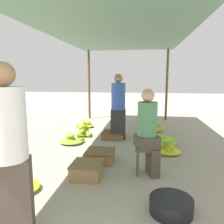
# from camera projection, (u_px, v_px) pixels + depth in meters

# --- Properties ---
(canopy_post_back_left) EXTENTS (0.08, 0.08, 2.46)m
(canopy_post_back_left) POSITION_uv_depth(u_px,v_px,m) (89.00, 85.00, 7.94)
(canopy_post_back_left) COLOR brown
(canopy_post_back_left) RESTS_ON ground
(canopy_post_back_right) EXTENTS (0.08, 0.08, 2.46)m
(canopy_post_back_right) POSITION_uv_depth(u_px,v_px,m) (167.00, 85.00, 7.55)
(canopy_post_back_right) COLOR brown
(canopy_post_back_right) RESTS_ON ground
(canopy_tarp) EXTENTS (3.16, 6.69, 0.04)m
(canopy_tarp) POSITION_uv_depth(u_px,v_px,m) (116.00, 29.00, 4.48)
(canopy_tarp) COLOR #567A60
(canopy_tarp) RESTS_ON canopy_post_front_left
(vendor_foreground) EXTENTS (0.45, 0.45, 1.65)m
(vendor_foreground) POSITION_uv_depth(u_px,v_px,m) (8.00, 150.00, 1.99)
(vendor_foreground) COLOR #4C4238
(vendor_foreground) RESTS_ON ground
(stool) EXTENTS (0.34, 0.34, 0.44)m
(stool) POSITION_uv_depth(u_px,v_px,m) (146.00, 152.00, 3.41)
(stool) COLOR #4C4C4C
(stool) RESTS_ON ground
(vendor_seated) EXTENTS (0.42, 0.42, 1.34)m
(vendor_seated) POSITION_uv_depth(u_px,v_px,m) (148.00, 130.00, 3.35)
(vendor_seated) COLOR #4C4238
(vendor_seated) RESTS_ON ground
(basin_black) EXTENTS (0.48, 0.48, 0.18)m
(basin_black) POSITION_uv_depth(u_px,v_px,m) (171.00, 205.00, 2.45)
(basin_black) COLOR black
(basin_black) RESTS_ON ground
(banana_pile_left_0) EXTENTS (0.59, 0.47, 0.25)m
(banana_pile_left_0) POSITION_uv_depth(u_px,v_px,m) (72.00, 140.00, 5.03)
(banana_pile_left_0) COLOR #81B835
(banana_pile_left_0) RESTS_ON ground
(banana_pile_left_1) EXTENTS (0.55, 0.47, 0.22)m
(banana_pile_left_1) POSITION_uv_depth(u_px,v_px,m) (85.00, 125.00, 6.62)
(banana_pile_left_1) COLOR #9BC230
(banana_pile_left_1) RESTS_ON ground
(banana_pile_left_2) EXTENTS (0.48, 0.44, 0.30)m
(banana_pile_left_2) POSITION_uv_depth(u_px,v_px,m) (84.00, 132.00, 5.64)
(banana_pile_left_2) COLOR #C7D429
(banana_pile_left_2) RESTS_ON ground
(banana_pile_left_3) EXTENTS (0.61, 0.51, 0.24)m
(banana_pile_left_3) POSITION_uv_depth(u_px,v_px,m) (16.00, 185.00, 2.93)
(banana_pile_left_3) COLOR #A0C42F
(banana_pile_left_3) RESTS_ON ground
(banana_pile_right_0) EXTENTS (0.51, 0.57, 0.15)m
(banana_pile_right_0) POSITION_uv_depth(u_px,v_px,m) (148.00, 122.00, 7.10)
(banana_pile_right_0) COLOR #C7D429
(banana_pile_right_0) RESTS_ON ground
(banana_pile_right_1) EXTENTS (0.49, 0.47, 0.34)m
(banana_pile_right_1) POSITION_uv_depth(u_px,v_px,m) (168.00, 148.00, 4.35)
(banana_pile_right_1) COLOR #96C031
(banana_pile_right_1) RESTS_ON ground
(banana_pile_right_2) EXTENTS (0.56, 0.52, 0.16)m
(banana_pile_right_2) POSITION_uv_depth(u_px,v_px,m) (166.00, 140.00, 5.11)
(banana_pile_right_2) COLOR #C2D229
(banana_pile_right_2) RESTS_ON ground
(banana_pile_right_3) EXTENTS (0.58, 0.50, 0.33)m
(banana_pile_right_3) POSITION_uv_depth(u_px,v_px,m) (155.00, 128.00, 6.16)
(banana_pile_right_3) COLOR #B2CC2C
(banana_pile_right_3) RESTS_ON ground
(crate_near) EXTENTS (0.46, 0.46, 0.22)m
(crate_near) POSITION_uv_depth(u_px,v_px,m) (87.00, 170.00, 3.33)
(crate_near) COLOR #9E7A4C
(crate_near) RESTS_ON ground
(crate_mid) EXTENTS (0.54, 0.54, 0.16)m
(crate_mid) POSITION_uv_depth(u_px,v_px,m) (114.00, 135.00, 5.46)
(crate_mid) COLOR brown
(crate_mid) RESTS_ON ground
(crate_far) EXTENTS (0.50, 0.50, 0.20)m
(crate_far) POSITION_uv_depth(u_px,v_px,m) (100.00, 156.00, 3.95)
(crate_far) COLOR olive
(crate_far) RESTS_ON ground
(shopper_walking_mid) EXTENTS (0.36, 0.35, 1.58)m
(shopper_walking_mid) POSITION_uv_depth(u_px,v_px,m) (118.00, 106.00, 5.29)
(shopper_walking_mid) COLOR #2D2D33
(shopper_walking_mid) RESTS_ON ground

